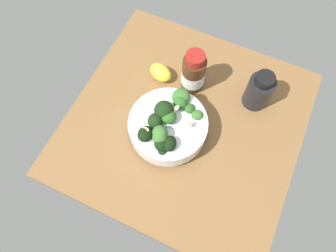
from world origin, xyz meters
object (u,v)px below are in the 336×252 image
Objects in this scene: bowl_of_broccoli at (168,125)px; bottle_tall at (193,73)px; lemon_wedge at (161,73)px; bottle_short at (259,91)px.

bottle_tall is (0.01, 15.76, 1.13)cm from bowl_of_broccoli.
bottle_tall is (8.88, 1.30, 3.51)cm from lemon_wedge.
bottle_tall is at bearing 8.32° from lemon_wedge.
bottle_short is at bearing 8.06° from bottle_tall.
bowl_of_broccoli is at bearing -133.20° from bottle_short.
lemon_wedge is at bearing -171.68° from bottle_tall.
bowl_of_broccoli is 17.13cm from lemon_wedge.
bottle_short reaches higher than bowl_of_broccoli.
bottle_short reaches higher than lemon_wedge.
bottle_tall reaches higher than bottle_short.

